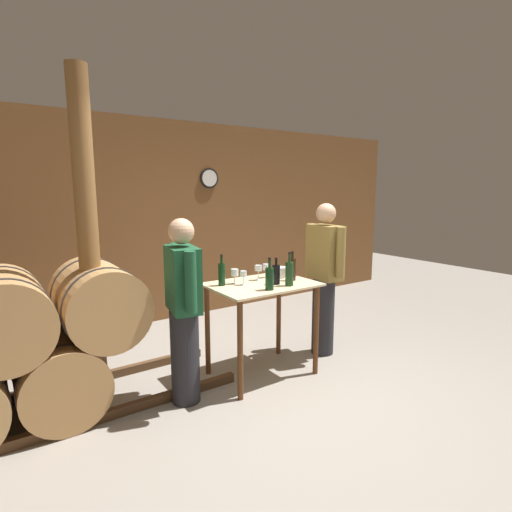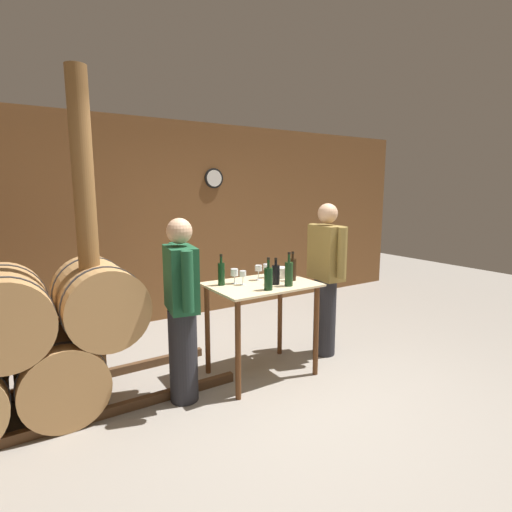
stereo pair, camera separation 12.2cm
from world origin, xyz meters
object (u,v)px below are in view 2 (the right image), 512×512
object	(u,v)px
wine_bottle_far_right	(293,269)
wine_glass_far_side	(266,268)
wine_bottle_center	(276,274)
person_visitor_with_scarf	(326,276)
ice_bucket	(282,272)
wine_glass_near_left	(234,273)
person_host	(182,307)
wine_bottle_right	(289,273)
wine_glass_near_right	(258,269)
wine_glass_near_center	(243,274)
wine_bottle_left	(268,278)
wooden_post	(88,246)
wine_bottle_far_left	(221,273)

from	to	relation	value
wine_bottle_far_right	wine_glass_far_side	world-z (taller)	wine_bottle_far_right
wine_bottle_center	person_visitor_with_scarf	world-z (taller)	person_visitor_with_scarf
ice_bucket	person_visitor_with_scarf	bearing A→B (deg)	-7.75
wine_glass_near_left	person_host	distance (m)	0.67
wine_bottle_right	ice_bucket	distance (m)	0.36
wine_glass_far_side	wine_bottle_far_right	bearing A→B (deg)	-58.93
wine_bottle_right	wine_bottle_far_right	bearing A→B (deg)	43.75
wine_bottle_right	wine_bottle_far_right	distance (m)	0.23
wine_glass_near_right	ice_bucket	distance (m)	0.27
wine_bottle_right	wine_glass_near_right	xyz separation A→B (m)	(-0.11, 0.35, -0.01)
wine_bottle_center	wine_glass_near_left	xyz separation A→B (m)	(-0.31, 0.23, 0.01)
wine_glass_near_center	ice_bucket	size ratio (longest dim) A/B	1.01
wine_glass_near_center	wine_glass_far_side	bearing A→B (deg)	21.16
ice_bucket	person_host	distance (m)	1.16
wine_glass_near_left	wine_bottle_far_right	bearing A→B (deg)	-19.01
wine_glass_far_side	wine_bottle_left	bearing A→B (deg)	-122.03
wine_bottle_center	wine_glass_near_right	size ratio (longest dim) A/B	1.70
wine_glass_far_side	person_host	world-z (taller)	person_host
wooden_post	person_host	distance (m)	0.89
wine_bottle_center	wine_bottle_right	bearing A→B (deg)	-60.70
wine_glass_far_side	person_host	bearing A→B (deg)	-166.56
wooden_post	wine_bottle_left	world-z (taller)	wooden_post
wine_bottle_far_left	wine_glass_near_left	bearing A→B (deg)	-6.46
wine_bottle_far_right	wine_glass_far_side	size ratio (longest dim) A/B	2.06
wine_bottle_right	ice_bucket	world-z (taller)	wine_bottle_right
wine_bottle_left	wine_glass_far_side	world-z (taller)	wine_bottle_left
wine_bottle_left	ice_bucket	bearing A→B (deg)	40.62
wine_glass_far_side	wine_bottle_far_left	bearing A→B (deg)	-175.82
wine_bottle_center	ice_bucket	world-z (taller)	wine_bottle_center
wooden_post	person_host	world-z (taller)	wooden_post
wine_bottle_far_left	wine_bottle_center	bearing A→B (deg)	-28.89
wine_glass_near_center	person_visitor_with_scarf	xyz separation A→B (m)	(1.02, -0.01, -0.14)
wine_bottle_center	ice_bucket	xyz separation A→B (m)	(0.22, 0.20, -0.04)
wine_bottle_right	wine_bottle_center	bearing A→B (deg)	119.30
wine_glass_far_side	person_visitor_with_scarf	xyz separation A→B (m)	(0.67, -0.15, -0.14)
wine_bottle_far_left	person_visitor_with_scarf	world-z (taller)	person_visitor_with_scarf
wine_bottle_far_right	wooden_post	bearing A→B (deg)	169.73
wine_glass_near_left	wine_bottle_left	bearing A→B (deg)	-69.91
wine_glass_far_side	wine_glass_near_right	bearing A→B (deg)	-158.55
wooden_post	wine_bottle_far_left	world-z (taller)	wooden_post
wooden_post	person_visitor_with_scarf	bearing A→B (deg)	-5.83
wine_glass_near_center	person_visitor_with_scarf	size ratio (longest dim) A/B	0.08
wine_glass_near_left	wooden_post	bearing A→B (deg)	173.74
wine_glass_near_center	wine_glass_near_left	bearing A→B (deg)	116.54
wine_bottle_center	ice_bucket	bearing A→B (deg)	42.69
wine_bottle_far_right	wine_glass_far_side	xyz separation A→B (m)	(-0.15, 0.24, -0.01)
wine_bottle_right	ice_bucket	xyz separation A→B (m)	(0.16, 0.32, -0.07)
wooden_post	wine_bottle_right	world-z (taller)	wooden_post
ice_bucket	wooden_post	bearing A→B (deg)	174.75
wine_glass_near_center	wine_bottle_far_left	bearing A→B (deg)	150.11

